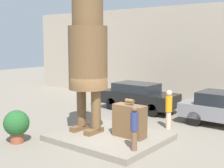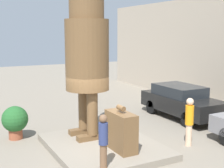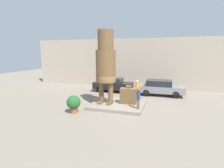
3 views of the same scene
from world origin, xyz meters
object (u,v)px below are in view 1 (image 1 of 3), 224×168
Objects in this scene: parked_car_black at (139,96)px; giant_suitcase at (129,121)px; statue_figure at (88,49)px; tourist at (134,126)px; worker_hivis at (169,108)px; planter_pot at (17,124)px.

giant_suitcase is at bearing -60.19° from parked_car_black.
statue_figure is 3.32m from giant_suitcase.
statue_figure is 3.69× the size of tourist.
statue_figure is 3.30× the size of worker_hivis.
statue_figure is 3.87× the size of giant_suitcase.
parked_car_black is (-2.83, 4.94, -0.04)m from giant_suitcase.
worker_hivis reaches higher than parked_car_black.
giant_suitcase is (1.78, 0.40, -2.77)m from statue_figure.
worker_hivis is at bearing 55.54° from planter_pot.
worker_hivis is at bearing 100.73° from tourist.
giant_suitcase is at bearing 131.15° from tourist.
statue_figure is at bearing -167.19° from giant_suitcase.
worker_hivis is (3.11, -2.26, 0.13)m from parked_car_black.
giant_suitcase is at bearing 12.81° from statue_figure.
tourist is at bearing -48.85° from giant_suitcase.
planter_pot is (-1.66, -2.33, -2.91)m from statue_figure.
statue_figure reaches higher than worker_hivis.
tourist is at bearing -14.89° from statue_figure.
parked_car_black is at bearing 143.92° from worker_hivis.
worker_hivis is at bearing 84.15° from giant_suitcase.
parked_car_black is at bearing 122.19° from tourist.
parked_car_black is at bearing 101.14° from statue_figure.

